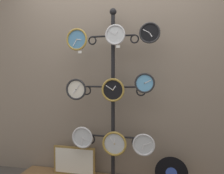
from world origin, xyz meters
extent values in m
cube|color=gray|center=(0.00, 0.57, 1.40)|extent=(4.40, 0.04, 2.80)
cylinder|color=black|center=(0.00, 0.41, 0.95)|extent=(0.04, 0.04, 1.86)
sphere|color=black|center=(0.00, 0.41, 1.92)|extent=(0.08, 0.08, 0.08)
cylinder|color=black|center=(-0.12, 0.41, 1.66)|extent=(0.24, 0.02, 0.02)
torus|color=black|center=(-0.24, 0.41, 1.62)|extent=(0.10, 0.02, 0.10)
cylinder|color=black|center=(0.12, 0.41, 1.66)|extent=(0.24, 0.02, 0.02)
torus|color=black|center=(0.24, 0.41, 1.62)|extent=(0.10, 0.02, 0.10)
cylinder|color=black|center=(-0.15, 0.41, 1.10)|extent=(0.31, 0.02, 0.02)
torus|color=black|center=(-0.31, 0.41, 1.06)|extent=(0.11, 0.02, 0.11)
cylinder|color=black|center=(0.15, 0.41, 1.10)|extent=(0.31, 0.02, 0.02)
torus|color=black|center=(0.31, 0.41, 1.06)|extent=(0.11, 0.02, 0.11)
cylinder|color=black|center=(-0.13, 0.41, 0.54)|extent=(0.26, 0.02, 0.02)
torus|color=black|center=(-0.26, 0.41, 0.49)|extent=(0.11, 0.02, 0.11)
cylinder|color=black|center=(0.13, 0.41, 0.54)|extent=(0.26, 0.02, 0.02)
torus|color=black|center=(0.26, 0.41, 0.49)|extent=(0.11, 0.02, 0.11)
cylinder|color=#4C84B2|center=(-0.38, 0.31, 1.62)|extent=(0.22, 0.02, 0.22)
torus|color=#A58438|center=(-0.38, 0.29, 1.62)|extent=(0.24, 0.02, 0.24)
cylinder|color=#A58438|center=(-0.38, 0.29, 1.62)|extent=(0.01, 0.01, 0.01)
cube|color=silver|center=(-0.35, 0.29, 1.61)|extent=(0.05, 0.00, 0.01)
cube|color=silver|center=(-0.40, 0.29, 1.58)|extent=(0.05, 0.00, 0.08)
cylinder|color=silver|center=(0.05, 0.32, 1.65)|extent=(0.20, 0.02, 0.20)
torus|color=silver|center=(0.05, 0.31, 1.65)|extent=(0.22, 0.02, 0.22)
cylinder|color=silver|center=(0.05, 0.31, 1.65)|extent=(0.01, 0.01, 0.01)
cube|color=silver|center=(0.06, 0.31, 1.67)|extent=(0.03, 0.00, 0.04)
cube|color=silver|center=(0.01, 0.31, 1.67)|extent=(0.07, 0.00, 0.05)
cylinder|color=black|center=(0.40, 0.33, 1.66)|extent=(0.20, 0.02, 0.20)
torus|color=#262628|center=(0.40, 0.31, 1.66)|extent=(0.22, 0.02, 0.22)
cylinder|color=#262628|center=(0.40, 0.31, 1.66)|extent=(0.01, 0.01, 0.01)
cube|color=silver|center=(0.41, 0.31, 1.64)|extent=(0.03, 0.00, 0.04)
cube|color=silver|center=(0.37, 0.31, 1.67)|extent=(0.07, 0.00, 0.04)
cylinder|color=silver|center=(-0.40, 0.33, 1.07)|extent=(0.22, 0.02, 0.22)
torus|color=#262628|center=(-0.40, 0.31, 1.07)|extent=(0.24, 0.02, 0.24)
cylinder|color=#262628|center=(-0.40, 0.31, 1.07)|extent=(0.01, 0.01, 0.01)
cube|color=silver|center=(-0.41, 0.31, 1.05)|extent=(0.04, 0.00, 0.05)
cube|color=silver|center=(-0.37, 0.31, 1.10)|extent=(0.06, 0.00, 0.07)
cylinder|color=black|center=(0.02, 0.32, 1.07)|extent=(0.23, 0.02, 0.23)
torus|color=#A58438|center=(0.02, 0.30, 1.07)|extent=(0.25, 0.02, 0.25)
cylinder|color=#A58438|center=(0.02, 0.30, 1.07)|extent=(0.01, 0.01, 0.01)
cube|color=silver|center=(0.04, 0.30, 1.09)|extent=(0.04, 0.00, 0.05)
cube|color=silver|center=(-0.02, 0.30, 1.09)|extent=(0.08, 0.00, 0.05)
cylinder|color=#60A8DB|center=(0.35, 0.34, 1.15)|extent=(0.19, 0.02, 0.19)
torus|color=#262628|center=(0.35, 0.32, 1.15)|extent=(0.21, 0.02, 0.21)
cylinder|color=#262628|center=(0.35, 0.32, 1.15)|extent=(0.01, 0.01, 0.01)
cube|color=silver|center=(0.38, 0.32, 1.15)|extent=(0.05, 0.00, 0.03)
cube|color=silver|center=(0.39, 0.32, 1.16)|extent=(0.07, 0.00, 0.04)
cylinder|color=silver|center=(-0.33, 0.32, 0.54)|extent=(0.22, 0.02, 0.22)
torus|color=silver|center=(-0.33, 0.31, 0.54)|extent=(0.24, 0.02, 0.24)
cylinder|color=silver|center=(-0.33, 0.31, 0.54)|extent=(0.01, 0.01, 0.01)
cube|color=silver|center=(-0.30, 0.31, 0.52)|extent=(0.05, 0.00, 0.03)
cube|color=silver|center=(-0.33, 0.31, 0.49)|extent=(0.02, 0.00, 0.09)
cylinder|color=silver|center=(0.04, 0.32, 0.49)|extent=(0.24, 0.02, 0.24)
torus|color=#A58438|center=(0.04, 0.30, 0.49)|extent=(0.27, 0.02, 0.27)
cylinder|color=#A58438|center=(0.04, 0.30, 0.49)|extent=(0.01, 0.01, 0.01)
cube|color=silver|center=(0.04, 0.30, 0.52)|extent=(0.01, 0.00, 0.06)
cube|color=silver|center=(0.01, 0.30, 0.53)|extent=(0.06, 0.00, 0.08)
cylinder|color=silver|center=(0.35, 0.32, 0.50)|extent=(0.22, 0.02, 0.22)
torus|color=silver|center=(0.35, 0.31, 0.50)|extent=(0.24, 0.02, 0.24)
cylinder|color=silver|center=(0.35, 0.31, 0.50)|extent=(0.01, 0.01, 0.01)
cube|color=silver|center=(0.34, 0.31, 0.48)|extent=(0.02, 0.00, 0.05)
cube|color=silver|center=(0.39, 0.31, 0.52)|extent=(0.08, 0.00, 0.04)
cylinder|color=black|center=(0.63, 0.33, 0.23)|extent=(0.33, 0.01, 0.33)
cylinder|color=#334FB2|center=(0.63, 0.32, 0.23)|extent=(0.11, 0.00, 0.11)
cube|color=olive|center=(-0.46, 0.40, 0.23)|extent=(0.51, 0.02, 0.33)
cube|color=white|center=(-0.46, 0.39, 0.23)|extent=(0.47, 0.00, 0.29)
cube|color=white|center=(-0.34, 0.30, 1.48)|extent=(0.04, 0.00, 0.03)
cube|color=white|center=(0.07, 0.31, 1.53)|extent=(0.04, 0.00, 0.03)
camera|label=1|loc=(0.53, -1.94, 1.21)|focal=35.00mm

